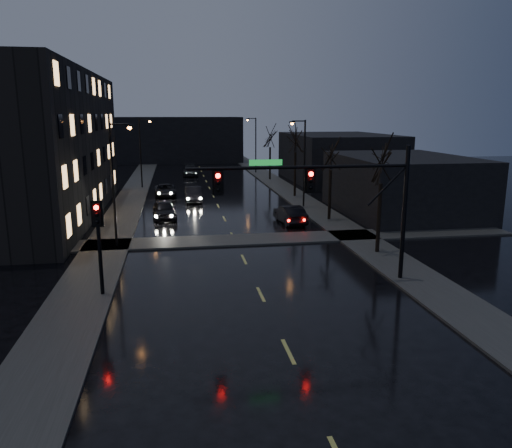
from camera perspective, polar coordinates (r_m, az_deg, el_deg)
name	(u,v)px	position (r m, az deg, el deg)	size (l,w,h in m)	color
ground	(302,379)	(17.18, 5.26, -17.28)	(160.00, 160.00, 0.00)	black
sidewalk_left	(129,202)	(50.36, -14.34, 2.40)	(3.00, 140.00, 0.12)	#2D2D2B
sidewalk_right	(298,198)	(51.64, 4.81, 2.99)	(3.00, 140.00, 0.12)	#2D2D2B
sidewalk_cross	(235,240)	(34.21, -2.42, -1.85)	(40.00, 3.00, 0.12)	#2D2D2B
apartment_block	(21,145)	(46.26, -25.29, 8.17)	(12.00, 30.00, 12.00)	black
commercial_right_near	(402,185)	(45.22, 16.31, 4.32)	(10.00, 14.00, 5.00)	black
commercial_right_far	(338,158)	(66.04, 9.36, 7.50)	(12.00, 18.00, 6.00)	black
far_block	(179,140)	(92.54, -8.75, 9.52)	(22.00, 10.00, 8.00)	black
signal_mast	(334,190)	(24.92, 8.95, 3.91)	(11.11, 0.41, 7.00)	black
signal_pole_left	(99,235)	(24.33, -17.55, -1.19)	(0.35, 0.41, 4.53)	black
tree_near	(382,153)	(31.04, 14.25, 7.85)	(3.52, 3.52, 8.08)	black
tree_mid_a	(331,149)	(40.42, 8.60, 8.51)	(3.30, 3.30, 7.58)	black
tree_mid_b	(296,133)	(51.93, 4.56, 10.32)	(3.74, 3.74, 8.59)	black
tree_far	(270,133)	(65.62, 1.63, 10.31)	(3.43, 3.43, 7.88)	black
streetlight_l_near	(116,175)	(32.85, -15.70, 5.47)	(1.53, 0.28, 8.00)	black
streetlight_l_far	(142,147)	(59.66, -12.88, 8.56)	(1.53, 0.28, 8.00)	black
streetlight_r_mid	(302,156)	(46.02, 5.30, 7.75)	(1.53, 0.28, 8.00)	black
streetlight_r_far	(254,140)	(73.42, -0.19, 9.54)	(1.53, 0.28, 8.00)	black
oncoming_car_a	(164,210)	(42.03, -10.45, 1.63)	(1.81, 4.50, 1.53)	black
oncoming_car_b	(193,194)	(50.00, -7.17, 3.40)	(1.53, 4.40, 1.45)	black
oncoming_car_c	(165,190)	(53.64, -10.32, 3.82)	(2.14, 4.65, 1.29)	black
oncoming_car_d	(190,170)	(71.66, -7.51, 6.15)	(2.16, 5.31, 1.54)	black
lead_car	(290,214)	(39.66, 3.90, 1.12)	(1.55, 4.44, 1.46)	black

